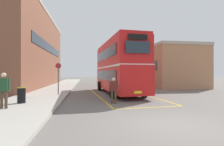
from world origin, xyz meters
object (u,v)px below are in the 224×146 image
single_deck_bus (117,74)px  pedestrian_boarding (114,89)px  litter_bin (21,95)px  pedestrian_waiting_near (4,88)px  bus_stop_sign (58,76)px  double_decker_bus (118,66)px

single_deck_bus → pedestrian_boarding: 24.62m
pedestrian_boarding → litter_bin: (-5.44, 0.17, -0.32)m
pedestrian_waiting_near → bus_stop_sign: bearing=71.1°
double_decker_bus → bus_stop_sign: 5.45m
double_decker_bus → bus_stop_sign: bearing=-163.9°
pedestrian_waiting_near → litter_bin: pedestrian_waiting_near is taller
pedestrian_waiting_near → litter_bin: (0.28, 1.59, -0.57)m
double_decker_bus → single_deck_bus: double_decker_bus is taller
pedestrian_boarding → bus_stop_sign: bearing=135.2°
litter_bin → double_decker_bus: bearing=37.8°
double_decker_bus → pedestrian_waiting_near: size_ratio=5.73×
double_decker_bus → litter_bin: size_ratio=11.08×
single_deck_bus → bus_stop_sign: single_deck_bus is taller
litter_bin → pedestrian_waiting_near: bearing=-100.0°
pedestrian_waiting_near → bus_stop_sign: 5.63m
bus_stop_sign → pedestrian_boarding: bearing=-44.8°
single_deck_bus → pedestrian_waiting_near: single_deck_bus is taller
pedestrian_waiting_near → pedestrian_boarding: bearing=14.0°
single_deck_bus → pedestrian_boarding: size_ratio=5.12×
pedestrian_waiting_near → bus_stop_sign: size_ratio=0.69×
double_decker_bus → litter_bin: double_decker_bus is taller
pedestrian_boarding → pedestrian_waiting_near: pedestrian_waiting_near is taller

